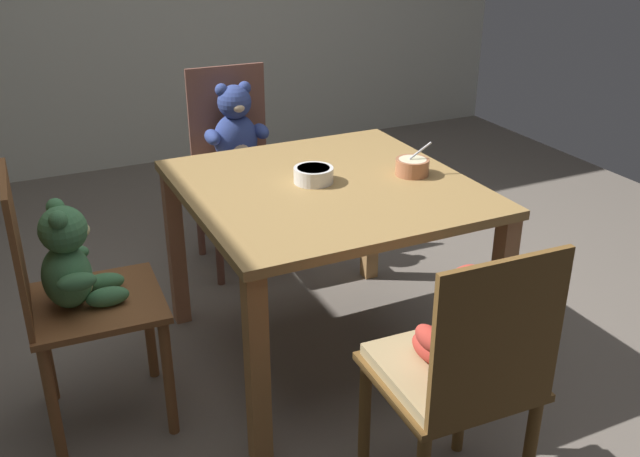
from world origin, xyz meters
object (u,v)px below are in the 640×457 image
at_px(teddy_chair_near_left, 72,279).
at_px(teddy_chair_near_front, 461,357).
at_px(dining_table, 326,210).
at_px(porridge_bowl_white_center, 314,175).
at_px(teddy_chair_far_center, 237,148).
at_px(porridge_bowl_terracotta_near_right, 412,166).

relative_size(teddy_chair_near_left, teddy_chair_near_front, 1.02).
distance_m(dining_table, porridge_bowl_white_center, 0.14).
distance_m(teddy_chair_near_left, teddy_chair_far_center, 1.29).
xyz_separation_m(teddy_chair_near_left, porridge_bowl_white_center, (0.87, 0.07, 0.19)).
xyz_separation_m(dining_table, porridge_bowl_terracotta_near_right, (0.33, -0.05, 0.13)).
bearing_deg(dining_table, teddy_chair_far_center, 91.48).
distance_m(dining_table, teddy_chair_far_center, 0.90).
height_order(teddy_chair_near_front, porridge_bowl_white_center, teddy_chair_near_front).
xyz_separation_m(teddy_chair_near_left, teddy_chair_near_front, (0.87, -0.86, -0.01)).
bearing_deg(teddy_chair_far_center, dining_table, 3.39).
bearing_deg(teddy_chair_far_center, teddy_chair_near_front, 1.41).
distance_m(teddy_chair_near_left, porridge_bowl_white_center, 0.90).
bearing_deg(teddy_chair_near_left, teddy_chair_near_front, -42.20).
xyz_separation_m(dining_table, teddy_chair_near_front, (-0.04, -0.90, -0.07)).
xyz_separation_m(teddy_chair_near_left, teddy_chair_far_center, (0.88, 0.94, 0.03)).
bearing_deg(teddy_chair_near_left, porridge_bowl_white_center, 7.18).
xyz_separation_m(dining_table, teddy_chair_near_left, (-0.91, -0.04, -0.06)).
bearing_deg(porridge_bowl_white_center, porridge_bowl_terracotta_near_right, -13.35).
height_order(teddy_chair_near_left, teddy_chair_far_center, teddy_chair_far_center).
distance_m(porridge_bowl_white_center, porridge_bowl_terracotta_near_right, 0.37).
bearing_deg(teddy_chair_far_center, porridge_bowl_white_center, 1.21).
distance_m(dining_table, porridge_bowl_terracotta_near_right, 0.36).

